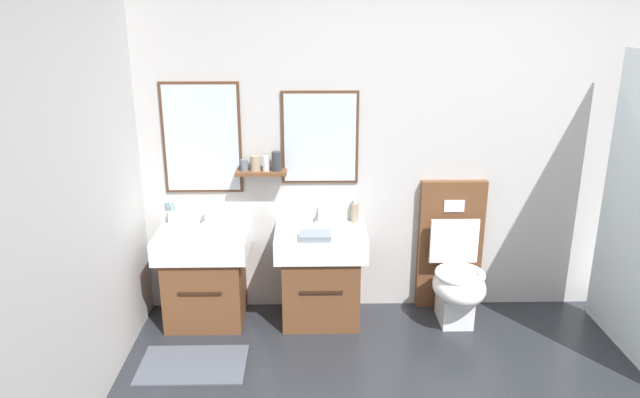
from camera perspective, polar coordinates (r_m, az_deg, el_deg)
wall_back at (r=4.36m, az=10.56°, el=6.82°), size 4.44×0.27×2.76m
wall_left at (r=2.80m, az=-27.90°, el=-1.14°), size 0.12×3.77×2.76m
bath_mat at (r=4.04m, az=-12.11°, el=-15.31°), size 0.68×0.44×0.01m
vanity_sink_left at (r=4.39m, az=-10.99°, el=-7.04°), size 0.65×0.51×0.69m
tap_on_left_sink at (r=4.41m, az=-10.90°, el=-1.39°), size 0.03×0.13×0.11m
vanity_sink_right at (r=4.32m, az=0.05°, el=-7.08°), size 0.65×0.51×0.69m
tap_on_right_sink at (r=4.35m, az=0.00°, el=-1.35°), size 0.03×0.13×0.11m
toilet at (r=4.46m, az=12.78°, el=-6.63°), size 0.48×0.62×1.00m
toothbrush_cup at (r=4.45m, az=-14.00°, el=-1.65°), size 0.07×0.07×0.20m
soap_dispenser at (r=4.36m, az=3.33°, el=-1.28°), size 0.06×0.06×0.18m
folded_hand_towel at (r=4.05m, az=-0.47°, el=-3.58°), size 0.22×0.16×0.04m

